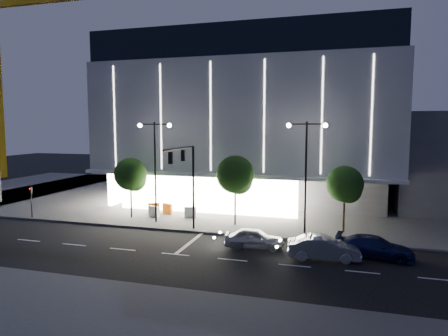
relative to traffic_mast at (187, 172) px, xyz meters
name	(u,v)px	position (x,y,z in m)	size (l,w,h in m)	color
ground	(158,246)	(-1.00, -3.34, -5.03)	(160.00, 160.00, 0.00)	black
sidewalk_museum	(276,194)	(4.00, 20.66, -4.95)	(70.00, 40.00, 0.15)	#474747
museum	(258,121)	(1.98, 18.97, 4.25)	(30.00, 25.80, 18.00)	#4C4C51
traffic_mast	(187,172)	(0.00, 0.00, 0.00)	(0.33, 5.89, 7.07)	black
street_lamp_west	(155,157)	(-4.00, 2.66, 0.93)	(3.16, 0.36, 9.00)	black
street_lamp_east	(306,160)	(9.00, 2.66, 0.93)	(3.16, 0.36, 9.00)	black
ped_signal_far	(31,199)	(-16.00, 1.16, -3.14)	(0.22, 0.24, 3.00)	black
tower_crane	(0,53)	(-41.92, 24.66, 15.48)	(32.00, 2.00, 28.50)	gold
tree_left	(131,176)	(-6.97, 3.68, -0.99)	(3.02, 3.02, 5.72)	black
tree_mid	(236,177)	(3.03, 3.68, -0.69)	(3.25, 3.25, 6.15)	black
tree_right	(345,186)	(12.03, 3.68, -1.14)	(2.91, 2.91, 5.51)	black
car_lead	(254,239)	(5.88, -2.08, -4.31)	(1.69, 4.21, 1.43)	#A1A3A9
car_second	(324,248)	(10.68, -3.12, -4.26)	(1.62, 4.63, 1.53)	#B3B7BB
car_third	(375,247)	(13.91, -1.83, -4.31)	(2.00, 4.92, 1.43)	#121544
barrier_a	(154,208)	(-5.77, 5.88, -4.38)	(1.10, 0.25, 1.00)	orange
barrier_b	(154,211)	(-5.07, 4.44, -4.38)	(1.10, 0.25, 1.00)	white
barrier_c	(167,209)	(-4.39, 5.97, -4.38)	(1.10, 0.25, 1.00)	orange
barrier_d	(190,212)	(-1.67, 5.08, -4.38)	(1.10, 0.25, 1.00)	silver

